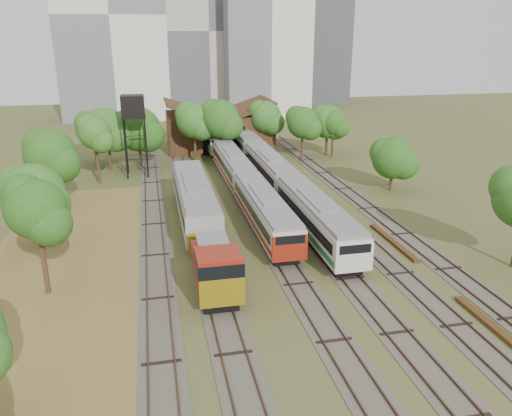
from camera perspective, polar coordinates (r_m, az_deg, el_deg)
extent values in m
plane|color=#475123|center=(29.05, 15.11, -17.51)|extent=(240.00, 240.00, 0.00)
cube|color=brown|center=(33.67, -21.53, -12.69)|extent=(14.00, 60.00, 0.04)
cube|color=#4C473D|center=(48.47, -11.62, -1.83)|extent=(2.60, 80.00, 0.06)
cube|color=#472D1E|center=(48.45, -12.47, -1.79)|extent=(0.08, 80.00, 0.14)
cube|color=#472D1E|center=(48.44, -10.78, -1.68)|extent=(0.08, 80.00, 0.14)
cube|color=#4C473D|center=(48.62, -6.91, -1.50)|extent=(2.60, 80.00, 0.06)
cube|color=#472D1E|center=(48.54, -7.75, -1.46)|extent=(0.08, 80.00, 0.14)
cube|color=#472D1E|center=(48.65, -6.07, -1.35)|extent=(0.08, 80.00, 0.14)
cube|color=#4C473D|center=(49.45, 0.02, -1.00)|extent=(2.60, 80.00, 0.06)
cube|color=#472D1E|center=(49.28, -0.79, -0.96)|extent=(0.08, 80.00, 0.14)
cube|color=#472D1E|center=(49.56, 0.84, -0.85)|extent=(0.08, 80.00, 0.14)
cube|color=#4C473D|center=(50.39, 4.48, -0.67)|extent=(2.60, 80.00, 0.06)
cube|color=#472D1E|center=(50.17, 3.69, -0.63)|extent=(0.08, 80.00, 0.14)
cube|color=#472D1E|center=(50.56, 5.26, -0.52)|extent=(0.08, 80.00, 0.14)
cube|color=#4C473D|center=(51.63, 8.74, -0.35)|extent=(2.60, 80.00, 0.06)
cube|color=#472D1E|center=(51.35, 7.99, -0.31)|extent=(0.08, 80.00, 0.14)
cube|color=#472D1E|center=(51.85, 9.49, -0.20)|extent=(0.08, 80.00, 0.14)
cube|color=#4C473D|center=(53.14, 12.78, -0.05)|extent=(2.60, 80.00, 0.06)
cube|color=#472D1E|center=(52.82, 12.08, -0.01)|extent=(0.08, 80.00, 0.14)
cube|color=#472D1E|center=(53.40, 13.49, 0.10)|extent=(0.08, 80.00, 0.14)
cube|color=black|center=(46.02, 0.97, -2.11)|extent=(2.07, 15.64, 0.75)
cube|color=beige|center=(45.48, 0.98, -0.29)|extent=(2.73, 17.00, 2.35)
cube|color=black|center=(45.39, 0.99, 0.05)|extent=(2.79, 15.64, 0.80)
cube|color=slate|center=(45.06, 0.99, 1.32)|extent=(2.51, 16.66, 0.34)
cube|color=maroon|center=(45.70, 0.98, -1.07)|extent=(2.79, 16.66, 0.42)
cube|color=maroon|center=(37.91, 3.87, -4.60)|extent=(2.77, 0.25, 2.11)
cube|color=black|center=(62.34, -2.66, 3.58)|extent=(2.07, 15.64, 0.75)
cube|color=beige|center=(61.95, -2.69, 4.96)|extent=(2.73, 17.00, 2.35)
cube|color=black|center=(61.88, -2.69, 5.22)|extent=(2.79, 15.64, 0.80)
cube|color=slate|center=(61.63, -2.70, 6.17)|extent=(2.51, 16.66, 0.34)
cube|color=maroon|center=(62.11, -2.68, 4.37)|extent=(2.79, 16.66, 0.42)
cube|color=black|center=(44.52, 6.83, -2.98)|extent=(2.15, 15.64, 0.78)
cube|color=beige|center=(43.94, 6.91, -1.02)|extent=(2.84, 17.00, 2.45)
cube|color=black|center=(43.85, 6.93, -0.66)|extent=(2.90, 15.64, 0.83)
cube|color=slate|center=(43.49, 6.98, 0.71)|extent=(2.61, 16.66, 0.35)
cube|color=#1A6B3A|center=(44.18, 6.88, -1.86)|extent=(2.90, 16.66, 0.44)
cube|color=beige|center=(36.71, 11.14, -5.63)|extent=(2.88, 0.25, 2.20)
cube|color=black|center=(60.43, 1.53, 3.11)|extent=(2.15, 15.64, 0.78)
cube|color=beige|center=(60.00, 1.55, 4.59)|extent=(2.84, 17.00, 2.45)
cube|color=black|center=(59.93, 1.55, 4.86)|extent=(2.90, 15.64, 0.83)
cube|color=slate|center=(59.67, 1.56, 5.89)|extent=(2.61, 16.66, 0.35)
cube|color=#1A6B3A|center=(60.18, 1.54, 3.96)|extent=(2.90, 16.66, 0.44)
cube|color=black|center=(77.03, -1.54, 6.61)|extent=(2.15, 15.64, 0.78)
cube|color=beige|center=(76.70, -1.55, 7.78)|extent=(2.84, 17.00, 2.45)
cube|color=black|center=(76.64, -1.55, 8.00)|extent=(2.90, 15.64, 0.83)
cube|color=slate|center=(76.44, -1.56, 8.81)|extent=(2.61, 16.66, 0.35)
cube|color=#1A6B3A|center=(76.83, -1.55, 7.28)|extent=(2.90, 16.66, 0.44)
cube|color=black|center=(80.14, -4.89, 7.03)|extent=(2.14, 14.72, 0.78)
cube|color=beige|center=(79.82, -4.92, 8.16)|extent=(2.83, 16.00, 2.44)
cube|color=black|center=(79.77, -4.92, 8.37)|extent=(2.89, 14.72, 0.83)
cube|color=slate|center=(79.57, -4.95, 9.15)|extent=(2.60, 15.68, 0.35)
cube|color=#1A6B3A|center=(79.95, -4.90, 7.68)|extent=(2.89, 15.68, 0.44)
cube|color=beige|center=(72.12, -4.09, 6.91)|extent=(2.87, 0.25, 2.19)
cube|color=black|center=(35.91, -4.78, -8.39)|extent=(2.35, 7.20, 0.96)
cube|color=maroon|center=(36.06, -5.01, -6.00)|extent=(2.68, 4.40, 1.61)
cube|color=maroon|center=(32.74, -4.27, -7.45)|extent=(2.89, 2.78, 2.89)
cube|color=black|center=(32.43, -4.30, -6.35)|extent=(2.94, 2.84, 0.96)
cube|color=gold|center=(31.87, -3.89, -9.64)|extent=(2.89, 0.20, 1.93)
cube|color=gold|center=(38.94, -5.60, -4.14)|extent=(2.89, 0.20, 1.93)
cube|color=slate|center=(34.61, -4.92, -3.90)|extent=(2.14, 3.60, 0.21)
cube|color=black|center=(48.72, -6.96, -0.96)|extent=(2.35, 16.56, 0.85)
cube|color=gray|center=(48.15, -7.04, 1.01)|extent=(3.10, 18.00, 2.67)
cube|color=black|center=(48.05, -7.05, 1.37)|extent=(3.16, 16.56, 0.91)
cube|color=slate|center=(47.70, -7.11, 2.75)|extent=(2.85, 17.64, 0.38)
cylinder|color=black|center=(63.96, -14.69, 6.46)|extent=(0.19, 0.19, 7.45)
cylinder|color=black|center=(63.89, -12.43, 6.63)|extent=(0.19, 0.19, 7.45)
cylinder|color=black|center=(66.42, -14.62, 6.92)|extent=(0.19, 0.19, 7.45)
cylinder|color=black|center=(66.35, -12.44, 7.08)|extent=(0.19, 0.19, 7.45)
cube|color=black|center=(64.47, -13.81, 10.09)|extent=(2.93, 2.93, 0.20)
cube|color=black|center=(64.28, -13.90, 11.29)|extent=(2.79, 2.79, 2.51)
cube|color=#503316|center=(34.32, 25.87, -12.48)|extent=(0.54, 8.08, 0.27)
cube|color=#503316|center=(44.83, 15.40, -3.76)|extent=(0.51, 8.18, 0.27)
cube|color=#351813|center=(80.41, -4.28, 8.81)|extent=(16.00, 11.00, 5.50)
cube|color=#351813|center=(79.45, -7.25, 11.03)|extent=(8.45, 11.55, 2.96)
cube|color=#351813|center=(80.53, -1.46, 11.28)|extent=(8.45, 11.55, 2.96)
cube|color=black|center=(75.22, -3.68, 7.68)|extent=(6.40, 0.15, 4.12)
cylinder|color=#382616|center=(37.19, -23.08, -5.59)|extent=(0.36, 0.36, 4.90)
sphere|color=#254B14|center=(35.88, -23.86, -0.08)|extent=(4.04, 4.04, 4.04)
cylinder|color=#382616|center=(46.16, -23.67, -1.87)|extent=(0.36, 0.36, 3.54)
sphere|color=#254B14|center=(45.33, -24.13, 1.36)|extent=(5.31, 5.31, 5.31)
cylinder|color=#382616|center=(55.58, -22.02, 2.22)|extent=(0.36, 0.36, 4.43)
sphere|color=#254B14|center=(54.77, -22.46, 5.65)|extent=(5.19, 5.19, 5.19)
cylinder|color=#382616|center=(63.34, -17.63, 4.85)|extent=(0.36, 0.36, 4.83)
sphere|color=#254B14|center=(62.58, -17.97, 8.17)|extent=(3.87, 3.87, 3.87)
cylinder|color=#382616|center=(74.15, -17.88, 6.39)|extent=(0.36, 0.36, 3.79)
sphere|color=#254B14|center=(73.61, -18.11, 8.61)|extent=(4.83, 4.83, 4.83)
cylinder|color=#382616|center=(69.36, -16.40, 5.91)|extent=(0.36, 0.36, 4.27)
sphere|color=#254B14|center=(68.73, -16.65, 8.59)|extent=(5.49, 5.49, 5.49)
cylinder|color=#382616|center=(70.46, -13.12, 6.28)|extent=(0.36, 0.36, 4.01)
sphere|color=#254B14|center=(69.87, -13.31, 8.76)|extent=(5.99, 5.99, 5.99)
cylinder|color=#382616|center=(71.76, -6.98, 7.09)|extent=(0.36, 0.36, 4.57)
sphere|color=#254B14|center=(71.12, -7.09, 9.88)|extent=(4.96, 4.96, 4.96)
cylinder|color=#382616|center=(70.79, -4.01, 7.14)|extent=(0.36, 0.36, 4.84)
sphere|color=#254B14|center=(70.12, -4.08, 10.13)|extent=(5.24, 5.24, 5.24)
cylinder|color=#382616|center=(76.75, 1.10, 7.91)|extent=(0.36, 0.36, 4.31)
sphere|color=#254B14|center=(76.18, 1.12, 10.36)|extent=(4.73, 4.73, 4.73)
cylinder|color=#382616|center=(73.15, 5.29, 7.21)|extent=(0.36, 0.36, 4.16)
sphere|color=#254B14|center=(72.57, 5.37, 9.70)|extent=(4.54, 4.54, 4.54)
cylinder|color=#382616|center=(75.94, 8.06, 7.46)|extent=(0.36, 0.36, 3.94)
sphere|color=#254B14|center=(75.40, 8.17, 9.73)|extent=(4.92, 4.92, 4.92)
cylinder|color=#382616|center=(59.66, 15.19, 3.35)|extent=(0.36, 0.36, 3.03)
sphere|color=#254B14|center=(59.09, 15.39, 5.54)|extent=(4.79, 4.79, 4.79)
cylinder|color=#382616|center=(75.06, 8.74, 7.32)|extent=(0.36, 0.36, 4.00)
sphere|color=#254B14|center=(74.50, 8.86, 9.64)|extent=(3.84, 3.84, 3.84)
cube|color=beige|center=(115.65, -16.23, 20.35)|extent=(22.00, 16.00, 42.00)
cube|color=#ACA69C|center=(121.20, -5.93, 19.44)|extent=(20.00, 18.00, 36.00)
cube|color=beige|center=(115.54, 0.86, 22.53)|extent=(18.00, 16.00, 48.00)
cube|color=#404348|center=(138.24, 7.58, 17.66)|extent=(12.00, 12.00, 28.00)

